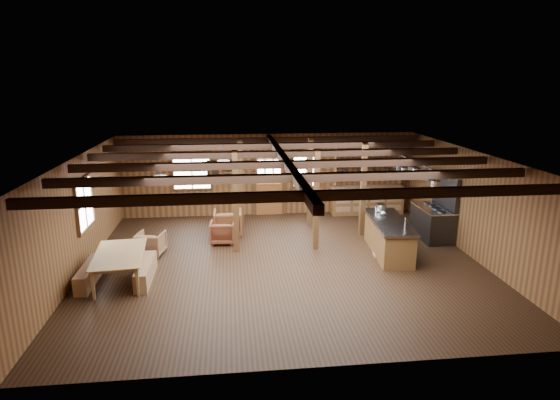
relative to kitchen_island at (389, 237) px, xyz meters
name	(u,v)px	position (x,y,z in m)	size (l,w,h in m)	color
room	(284,211)	(-2.88, -0.38, 0.92)	(10.04, 9.04, 2.84)	black
ceiling_joists	(284,159)	(-2.88, -0.20, 2.20)	(9.80, 8.82, 0.18)	black
timber_posts	(294,191)	(-2.36, 1.70, 0.92)	(3.95, 2.35, 2.80)	#422312
back_door	(269,190)	(-2.88, 4.07, 0.40)	(1.02, 0.08, 2.15)	brown
window_back_left	(192,171)	(-5.48, 4.08, 1.12)	(1.32, 0.06, 1.32)	white
window_back_right	(307,168)	(-1.58, 4.08, 1.12)	(1.02, 0.06, 1.32)	white
window_left	(84,204)	(-7.84, 0.12, 1.12)	(0.14, 1.24, 1.32)	white
notice_boards	(225,169)	(-4.38, 4.08, 1.16)	(1.08, 0.03, 0.90)	beige
back_counter	(367,197)	(0.52, 3.82, 0.12)	(2.55, 0.60, 2.45)	brown
pendant_lamps	(195,172)	(-5.13, 0.62, 1.77)	(1.86, 2.36, 0.66)	#2E2E31
pot_rack	(413,171)	(0.53, -0.05, 1.82)	(0.37, 3.00, 0.45)	#2E2E31
kitchen_island	(389,237)	(0.00, 0.00, 0.00)	(1.09, 2.57, 1.20)	brown
step_stool	(386,252)	(-0.21, -0.41, -0.26)	(0.49, 0.35, 0.43)	brown
commercial_range	(435,217)	(1.77, 1.09, 0.16)	(0.83, 1.61, 1.99)	#2E2E31
dining_table	(122,267)	(-6.78, -1.05, -0.13)	(1.98, 1.11, 0.70)	olive
bench_wall	(90,274)	(-7.53, -1.05, -0.26)	(0.29, 1.56, 0.43)	brown
bench_aisle	(146,271)	(-6.25, -1.05, -0.26)	(0.30, 1.60, 0.44)	brown
armchair_a	(223,232)	(-4.47, 1.34, -0.15)	(0.69, 0.71, 0.65)	brown
armchair_b	(228,223)	(-4.31, 2.03, -0.09)	(0.82, 0.85, 0.77)	brown
armchair_c	(151,243)	(-6.38, 0.62, -0.16)	(0.67, 0.69, 0.63)	brown
counter_pot	(381,207)	(0.06, 0.98, 0.55)	(0.31, 0.31, 0.18)	silver
bowl	(381,214)	(-0.07, 0.53, 0.49)	(0.27, 0.27, 0.07)	silver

